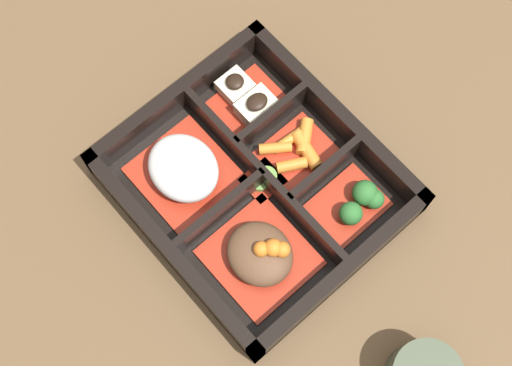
{
  "coord_description": "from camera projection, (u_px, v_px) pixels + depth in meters",
  "views": [
    {
      "loc": [
        -0.19,
        0.16,
        0.74
      ],
      "look_at": [
        0.0,
        0.0,
        0.03
      ],
      "focal_mm": 50.0,
      "sensor_mm": 36.0,
      "label": 1
    }
  ],
  "objects": [
    {
      "name": "bowl_greens",
      "position": [
        357.0,
        203.0,
        0.75
      ],
      "size": [
        0.06,
        0.08,
        0.03
      ],
      "color": "#B22D19",
      "rests_on": "bento_base"
    },
    {
      "name": "bowl_pickles",
      "position": [
        261.0,
        178.0,
        0.77
      ],
      "size": [
        0.04,
        0.04,
        0.01
      ],
      "color": "#B22D19",
      "rests_on": "bento_base"
    },
    {
      "name": "bowl_carrots",
      "position": [
        296.0,
        149.0,
        0.78
      ],
      "size": [
        0.07,
        0.08,
        0.02
      ],
      "color": "#B22D19",
      "rests_on": "bento_base"
    },
    {
      "name": "bento_base",
      "position": [
        256.0,
        189.0,
        0.78
      ],
      "size": [
        0.28,
        0.25,
        0.01
      ],
      "color": "black",
      "rests_on": "ground_plane"
    },
    {
      "name": "bowl_rice",
      "position": [
        184.0,
        169.0,
        0.76
      ],
      "size": [
        0.1,
        0.1,
        0.04
      ],
      "color": "#B22D19",
      "rests_on": "bento_base"
    },
    {
      "name": "bowl_stew",
      "position": [
        261.0,
        254.0,
        0.73
      ],
      "size": [
        0.1,
        0.1,
        0.05
      ],
      "color": "#B22D19",
      "rests_on": "bento_base"
    },
    {
      "name": "ground_plane",
      "position": [
        256.0,
        190.0,
        0.78
      ],
      "size": [
        3.0,
        3.0,
        0.0
      ],
      "primitive_type": "plane",
      "color": "brown"
    },
    {
      "name": "bowl_tofu",
      "position": [
        248.0,
        100.0,
        0.79
      ],
      "size": [
        0.07,
        0.08,
        0.04
      ],
      "color": "#B22D19",
      "rests_on": "bento_base"
    },
    {
      "name": "bento_rim",
      "position": [
        258.0,
        181.0,
        0.76
      ],
      "size": [
        0.28,
        0.25,
        0.05
      ],
      "color": "black",
      "rests_on": "ground_plane"
    }
  ]
}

